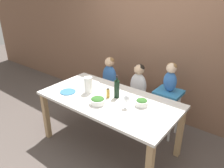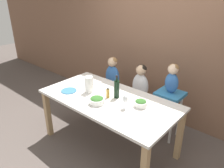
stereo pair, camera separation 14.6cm
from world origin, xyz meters
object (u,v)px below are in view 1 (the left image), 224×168
at_px(paper_towel_roll, 88,85).
at_px(dinner_plate_front_left, 68,92).
at_px(salad_bowl_large, 98,101).
at_px(wine_bottle, 117,89).
at_px(chair_right_highchair, 168,101).
at_px(wine_glass_near, 126,99).
at_px(dinner_plate_back_left, 93,82).
at_px(person_child_center, 138,81).
at_px(chair_far_center, 137,101).
at_px(person_baby_right, 171,76).
at_px(person_child_left, 110,73).
at_px(chair_far_left, 110,92).
at_px(salad_bowl_small, 142,102).

relative_size(paper_towel_roll, dinner_plate_front_left, 1.06).
bearing_deg(salad_bowl_large, wine_bottle, 74.30).
xyz_separation_m(paper_towel_roll, dinner_plate_front_left, (-0.23, -0.17, -0.11)).
relative_size(chair_right_highchair, dinner_plate_front_left, 3.46).
relative_size(wine_glass_near, dinner_plate_front_left, 0.83).
bearing_deg(dinner_plate_back_left, person_child_center, 43.42).
relative_size(chair_far_center, wine_glass_near, 2.66).
bearing_deg(chair_right_highchair, person_baby_right, 90.00).
relative_size(chair_far_center, salad_bowl_large, 2.43).
xyz_separation_m(person_child_left, person_baby_right, (1.08, 0.00, 0.22)).
relative_size(person_baby_right, dinner_plate_back_left, 1.98).
relative_size(chair_far_left, salad_bowl_small, 2.96).
xyz_separation_m(person_baby_right, dinner_plate_back_left, (-1.02, -0.48, -0.20)).
bearing_deg(dinner_plate_front_left, paper_towel_roll, 35.94).
bearing_deg(chair_far_left, person_child_left, 90.00).
bearing_deg(person_baby_right, chair_right_highchair, -90.00).
bearing_deg(dinner_plate_back_left, person_baby_right, 25.42).
bearing_deg(person_baby_right, wine_bottle, -123.78).
bearing_deg(person_child_left, chair_right_highchair, -0.05).
bearing_deg(dinner_plate_back_left, salad_bowl_small, -9.85).
bearing_deg(dinner_plate_front_left, person_baby_right, 41.80).
xyz_separation_m(chair_far_center, dinner_plate_front_left, (-0.56, -0.95, 0.38)).
bearing_deg(salad_bowl_large, paper_towel_roll, 152.23).
relative_size(chair_far_left, dinner_plate_front_left, 2.20).
xyz_separation_m(wine_bottle, dinner_plate_back_left, (-0.58, 0.18, -0.12)).
xyz_separation_m(person_baby_right, paper_towel_roll, (-0.83, -0.78, -0.09)).
bearing_deg(chair_far_left, salad_bowl_large, -59.28).
xyz_separation_m(person_child_center, wine_bottle, (0.07, -0.66, 0.14)).
relative_size(chair_far_left, chair_right_highchair, 0.64).
bearing_deg(salad_bowl_large, wine_glass_near, 23.02).
height_order(person_child_center, salad_bowl_small, person_child_center).
xyz_separation_m(salad_bowl_large, dinner_plate_back_left, (-0.50, 0.46, -0.04)).
distance_m(person_child_center, salad_bowl_small, 0.79).
relative_size(person_child_center, dinner_plate_front_left, 2.63).
xyz_separation_m(person_child_center, wine_glass_near, (0.32, -0.81, 0.14)).
bearing_deg(wine_bottle, chair_far_center, 95.76).
relative_size(person_baby_right, dinner_plate_front_left, 1.98).
relative_size(person_baby_right, salad_bowl_large, 2.18).
distance_m(person_child_left, wine_glass_near, 1.21).
height_order(chair_far_center, salad_bowl_small, salad_bowl_small).
bearing_deg(person_child_center, salad_bowl_large, -90.85).
height_order(person_child_left, dinner_plate_front_left, person_child_left).
distance_m(person_child_center, paper_towel_roll, 0.86).
relative_size(person_child_left, dinner_plate_back_left, 2.63).
bearing_deg(person_baby_right, person_child_left, -179.97).
bearing_deg(dinner_plate_back_left, chair_far_center, 43.36).
xyz_separation_m(chair_far_left, chair_right_highchair, (1.08, -0.00, 0.18)).
xyz_separation_m(person_baby_right, salad_bowl_large, (-0.52, -0.95, -0.16)).
bearing_deg(wine_glass_near, person_baby_right, 76.78).
height_order(chair_far_center, salad_bowl_large, salad_bowl_large).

